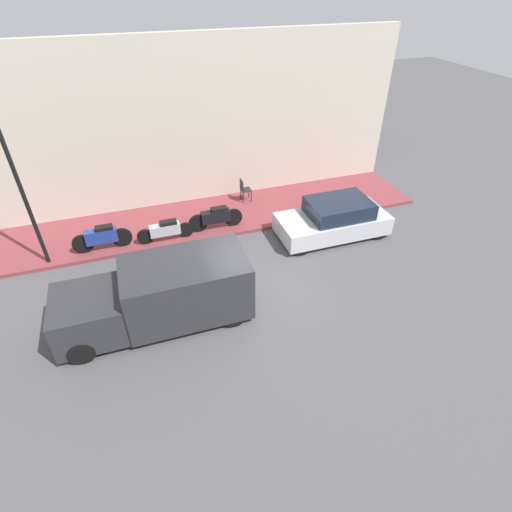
{
  "coord_description": "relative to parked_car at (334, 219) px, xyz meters",
  "views": [
    {
      "loc": [
        -8.35,
        2.86,
        7.99
      ],
      "look_at": [
        1.19,
        -0.37,
        0.6
      ],
      "focal_mm": 28.0,
      "sensor_mm": 36.0,
      "label": 1
    }
  ],
  "objects": [
    {
      "name": "parked_car",
      "position": [
        0.0,
        0.0,
        0.0
      ],
      "size": [
        1.78,
        3.92,
        1.35
      ],
      "color": "silver",
      "rests_on": "ground_plane"
    },
    {
      "name": "streetlamp",
      "position": [
        1.36,
        9.64,
        2.64
      ],
      "size": [
        0.32,
        0.32,
        5.0
      ],
      "color": "black",
      "rests_on": "sidewalk"
    },
    {
      "name": "delivery_van",
      "position": [
        -2.38,
        6.48,
        0.27
      ],
      "size": [
        1.88,
        5.03,
        1.8
      ],
      "color": "#2D2D33",
      "rests_on": "ground_plane"
    },
    {
      "name": "motorcycle_black",
      "position": [
        1.58,
        3.93,
        -0.06
      ],
      "size": [
        0.3,
        1.99,
        0.84
      ],
      "color": "black",
      "rests_on": "sidewalk"
    },
    {
      "name": "scooter_silver",
      "position": [
        1.4,
        5.78,
        -0.12
      ],
      "size": [
        0.3,
        1.95,
        0.74
      ],
      "color": "#B7B7BF",
      "rests_on": "sidewalk"
    },
    {
      "name": "ground_plane",
      "position": [
        -2.34,
        3.69,
        -0.64
      ],
      "size": [
        60.0,
        60.0,
        0.0
      ],
      "primitive_type": "plane",
      "color": "#514F51"
    },
    {
      "name": "motorcycle_blue",
      "position": [
        1.52,
        7.87,
        -0.04
      ],
      "size": [
        0.3,
        1.94,
        0.88
      ],
      "color": "navy",
      "rests_on": "sidewalk"
    },
    {
      "name": "motorcycle_red",
      "position": [
        1.41,
        -0.61,
        -0.11
      ],
      "size": [
        0.3,
        1.8,
        0.75
      ],
      "color": "#B21E1E",
      "rests_on": "sidewalk"
    },
    {
      "name": "sidewalk",
      "position": [
        2.55,
        3.69,
        -0.58
      ],
      "size": [
        3.0,
        15.89,
        0.12
      ],
      "color": "brown",
      "rests_on": "ground_plane"
    },
    {
      "name": "cafe_chair",
      "position": [
        3.28,
        2.33,
        0.02
      ],
      "size": [
        0.4,
        0.4,
        0.94
      ],
      "color": "#262626",
      "rests_on": "sidewalk"
    },
    {
      "name": "building_facade",
      "position": [
        4.2,
        3.69,
        2.47
      ],
      "size": [
        0.3,
        15.89,
        6.22
      ],
      "color": "beige",
      "rests_on": "ground_plane"
    }
  ]
}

